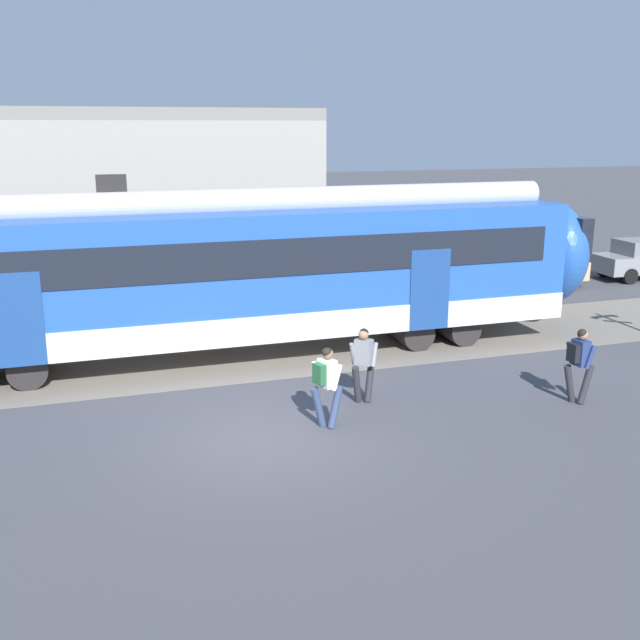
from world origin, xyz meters
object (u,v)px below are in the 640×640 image
pedestrian_grey (364,358)px  parked_car_tan (530,267)px  pedestrian_navy (579,359)px  pedestrian_white (326,380)px

pedestrian_grey → parked_car_tan: pedestrian_grey is taller
pedestrian_navy → parked_car_tan: bearing=61.3°
parked_car_tan → pedestrian_grey: bearing=-138.2°
pedestrian_white → pedestrian_navy: 5.60m
pedestrian_grey → pedestrian_navy: same height
pedestrian_white → parked_car_tan: (11.41, 10.23, -0.21)m
pedestrian_navy → parked_car_tan: size_ratio=0.41×
pedestrian_navy → parked_car_tan: (5.83, 10.63, -0.21)m
pedestrian_grey → pedestrian_navy: size_ratio=1.00×
pedestrian_grey → pedestrian_navy: 4.61m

